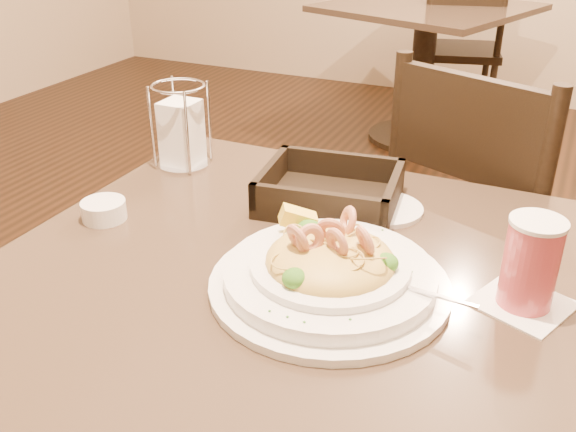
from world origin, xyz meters
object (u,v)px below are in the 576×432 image
at_px(drink_glass, 530,264).
at_px(napkin_caddy, 181,131).
at_px(main_table, 283,377).
at_px(butter_ramekin, 104,210).
at_px(pasta_bowl, 330,270).
at_px(side_plate, 384,209).
at_px(background_table, 424,50).
at_px(bread_basket, 330,193).
at_px(dining_chair_far, 460,44).
at_px(dining_chair_near, 482,234).

height_order(drink_glass, napkin_caddy, napkin_caddy).
bearing_deg(main_table, butter_ramekin, 178.04).
height_order(napkin_caddy, butter_ramekin, napkin_caddy).
relative_size(pasta_bowl, napkin_caddy, 2.23).
distance_m(side_plate, butter_ramekin, 0.51).
relative_size(background_table, bread_basket, 4.16).
xyz_separation_m(pasta_bowl, napkin_caddy, (-0.46, 0.31, 0.04)).
distance_m(drink_glass, side_plate, 0.34).
relative_size(dining_chair_far, side_plate, 6.47).
bearing_deg(dining_chair_far, background_table, 36.36).
distance_m(background_table, napkin_caddy, 2.30).
height_order(background_table, dining_chair_far, dining_chair_far).
distance_m(background_table, pasta_bowl, 2.65).
distance_m(background_table, dining_chair_far, 0.23).
xyz_separation_m(main_table, butter_ramekin, (-0.36, 0.01, 0.24)).
xyz_separation_m(background_table, pasta_bowl, (0.48, -2.59, 0.26)).
distance_m(dining_chair_far, butter_ramekin, 2.74).
distance_m(main_table, napkin_caddy, 0.55).
bearing_deg(butter_ramekin, background_table, 90.74).
bearing_deg(background_table, dining_chair_far, 50.96).
distance_m(pasta_bowl, butter_ramekin, 0.45).
xyz_separation_m(main_table, dining_chair_far, (-0.25, 2.74, 0.01)).
height_order(main_table, dining_chair_far, dining_chair_far).
distance_m(bread_basket, butter_ramekin, 0.41).
distance_m(drink_glass, butter_ramekin, 0.72).
bearing_deg(background_table, bread_basket, -80.74).
bearing_deg(napkin_caddy, side_plate, -3.96).
distance_m(background_table, butter_ramekin, 2.56).
height_order(dining_chair_far, butter_ramekin, dining_chair_far).
bearing_deg(bread_basket, background_table, 99.26).
distance_m(napkin_caddy, butter_ramekin, 0.28).
distance_m(background_table, side_plate, 2.37).
bearing_deg(napkin_caddy, main_table, -37.71).
bearing_deg(dining_chair_far, side_plate, 83.04).
xyz_separation_m(main_table, background_table, (-0.39, 2.56, 0.00)).
relative_size(bread_basket, napkin_caddy, 1.53).
bearing_deg(main_table, napkin_caddy, 142.29).
bearing_deg(background_table, drink_glass, -73.39).
bearing_deg(dining_chair_near, pasta_bowl, 100.75).
bearing_deg(side_plate, drink_glass, -36.87).
bearing_deg(dining_chair_near, bread_basket, 82.44).
relative_size(napkin_caddy, side_plate, 1.24).
distance_m(dining_chair_near, pasta_bowl, 0.74).
height_order(main_table, dining_chair_near, dining_chair_near).
bearing_deg(pasta_bowl, background_table, 100.54).
height_order(dining_chair_far, side_plate, dining_chair_far).
distance_m(dining_chair_far, napkin_caddy, 2.48).
relative_size(dining_chair_near, pasta_bowl, 2.34).
bearing_deg(dining_chair_far, butter_ramekin, 73.02).
bearing_deg(napkin_caddy, drink_glass, -17.85).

